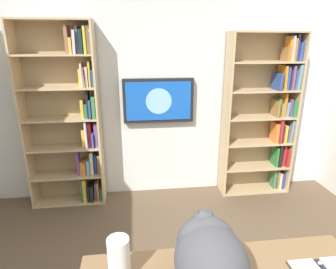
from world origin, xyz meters
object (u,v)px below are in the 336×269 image
(bookshelf_left, at_px, (267,115))
(cat, at_px, (209,255))
(wall_mounted_tv, at_px, (158,101))
(paper_towel_roll, at_px, (119,259))
(bookshelf_right, at_px, (72,120))

(bookshelf_left, xyz_separation_m, cat, (1.32, 2.21, -0.09))
(wall_mounted_tv, relative_size, cat, 1.46)
(wall_mounted_tv, relative_size, paper_towel_roll, 3.72)
(paper_towel_roll, bearing_deg, bookshelf_left, -129.55)
(cat, height_order, paper_towel_roll, cat)
(bookshelf_left, bearing_deg, wall_mounted_tv, -3.52)
(bookshelf_left, relative_size, cat, 3.47)
(wall_mounted_tv, height_order, paper_towel_roll, wall_mounted_tv)
(bookshelf_left, xyz_separation_m, bookshelf_right, (2.38, -0.00, 0.02))
(cat, relative_size, paper_towel_roll, 2.55)
(bookshelf_left, xyz_separation_m, wall_mounted_tv, (1.36, -0.08, 0.20))
(bookshelf_right, bearing_deg, paper_towel_roll, 106.41)
(bookshelf_left, height_order, bookshelf_right, bookshelf_right)
(bookshelf_right, bearing_deg, wall_mounted_tv, -175.36)
(bookshelf_left, relative_size, wall_mounted_tv, 2.38)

